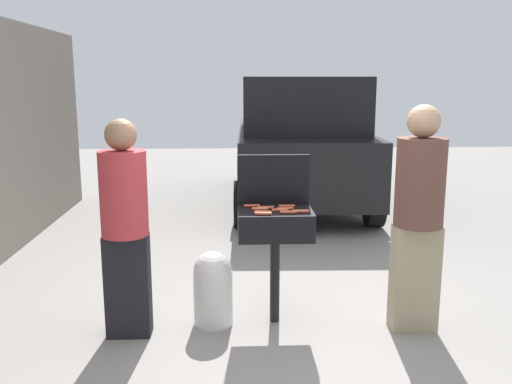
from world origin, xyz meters
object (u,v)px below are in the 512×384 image
Objects in this scene: hot_dog_1 at (263,212)px; hot_dog_4 at (252,206)px; bbq_grill at (275,228)px; propane_tank at (213,287)px; person_left at (125,221)px; person_right at (418,212)px; hot_dog_2 at (285,209)px; hot_dog_0 at (266,208)px; hot_dog_5 at (287,206)px; hot_dog_6 at (301,211)px; hot_dog_9 at (288,212)px; parked_minivan at (299,140)px; hot_dog_7 at (280,210)px; hot_dog_3 at (263,214)px; hot_dog_8 at (260,209)px.

hot_dog_4 is (-0.08, 0.22, 0.00)m from hot_dog_1.
bbq_grill reaches higher than propane_tank.
person_right reaches higher than person_left.
person_right reaches higher than hot_dog_1.
person_right is at bearing 5.53° from person_left.
hot_dog_1 is 1.00× the size of hot_dog_2.
person_right reaches higher than hot_dog_4.
hot_dog_1 reaches higher than bbq_grill.
hot_dog_0 and hot_dog_5 have the same top height.
hot_dog_5 is 1.00× the size of hot_dog_6.
hot_dog_0 is 1.00× the size of hot_dog_9.
bbq_grill is 7.32× the size of hot_dog_0.
bbq_grill is 4.55m from parked_minivan.
hot_dog_6 is 0.16m from hot_dog_7.
hot_dog_5 reaches higher than propane_tank.
hot_dog_0 and hot_dog_1 have the same top height.
hot_dog_0 is 0.15m from hot_dog_1.
parked_minivan is at bearing 81.87° from hot_dog_5.
hot_dog_4 is 1.03m from person_left.
person_left is at bearing -167.71° from hot_dog_0.
hot_dog_6 is at bearing -38.68° from hot_dog_2.
person_left is at bearing -175.36° from hot_dog_1.
person_left is (-1.25, -0.07, -0.04)m from hot_dog_9.
hot_dog_1 and hot_dog_9 have the same top height.
hot_dog_2 is at bearing 83.27° from parked_minivan.
hot_dog_3 is 0.28m from hot_dog_4.
hot_dog_6 is 1.36m from person_left.
parked_minivan is at bearing -70.34° from person_right.
bbq_grill is 0.70m from propane_tank.
hot_dog_9 is at bearing -92.14° from hot_dog_5.
bbq_grill is 0.53× the size of person_right.
hot_dog_2 is (0.08, -0.01, 0.16)m from bbq_grill.
hot_dog_7 is 1.07m from person_right.
person_left reaches higher than hot_dog_5.
hot_dog_1 is at bearing -155.91° from hot_dog_7.
hot_dog_8 is 1.00× the size of hot_dog_9.
hot_dog_4 and hot_dog_6 have the same top height.
hot_dog_1 is 0.07× the size of person_right.
hot_dog_2 is 0.12m from hot_dog_9.
person_left is at bearing 69.56° from parked_minivan.
person_right reaches higher than hot_dog_0.
hot_dog_7 and hot_dog_8 have the same top height.
person_right is at bearing -15.89° from hot_dog_5.
person_right is 4.71m from parked_minivan.
hot_dog_5 is 1.29m from person_left.
person_right reaches higher than hot_dog_7.
hot_dog_6 is 0.07× the size of person_right.
hot_dog_1 is 0.29m from hot_dog_5.
hot_dog_8 is 0.21× the size of propane_tank.
person_left is at bearing -176.66° from hot_dog_9.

